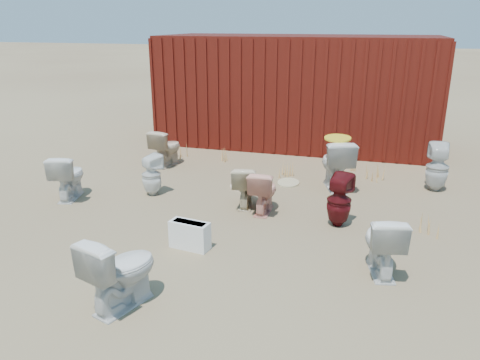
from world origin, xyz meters
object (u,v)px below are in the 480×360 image
(toilet_front_e, at_px, (382,243))
(loose_tank, at_px, (190,235))
(toilet_back_a, at_px, (151,175))
(toilet_back_e, at_px, (437,167))
(toilet_front_c, at_px, (121,270))
(toilet_back_beige_right, at_px, (245,186))
(shipping_container, at_px, (297,91))
(toilet_back_beige_left, at_px, (166,148))
(toilet_front_a, at_px, (68,176))
(toilet_front_maroon, at_px, (339,200))
(toilet_front_pink, at_px, (263,191))
(toilet_back_yellowlid, at_px, (336,164))

(toilet_front_e, relative_size, loose_tank, 1.43)
(toilet_back_a, height_order, toilet_back_e, toilet_back_e)
(toilet_back_a, height_order, loose_tank, toilet_back_a)
(toilet_front_c, height_order, toilet_back_beige_right, toilet_front_c)
(shipping_container, height_order, loose_tank, shipping_container)
(toilet_back_beige_left, distance_m, toilet_back_e, 4.92)
(toilet_front_a, distance_m, toilet_back_e, 5.99)
(toilet_back_beige_right, distance_m, toilet_back_e, 3.26)
(toilet_front_c, bearing_deg, shipping_container, -75.49)
(toilet_front_e, height_order, toilet_back_a, toilet_front_e)
(toilet_front_a, height_order, toilet_back_beige_left, toilet_front_a)
(toilet_back_beige_left, bearing_deg, toilet_front_maroon, 161.05)
(toilet_front_c, xyz_separation_m, toilet_back_beige_left, (-1.62, 4.52, -0.03))
(toilet_front_pink, xyz_separation_m, toilet_back_beige_left, (-2.38, 1.77, 0.04))
(toilet_front_a, relative_size, toilet_back_yellowlid, 0.84)
(toilet_back_a, bearing_deg, toilet_back_beige_right, -153.06)
(toilet_front_pink, bearing_deg, shipping_container, -86.55)
(toilet_front_maroon, xyz_separation_m, toilet_back_beige_right, (-1.43, 0.35, -0.05))
(toilet_front_e, bearing_deg, toilet_front_pink, -51.14)
(toilet_back_yellowlid, bearing_deg, toilet_back_beige_right, 24.70)
(toilet_front_a, bearing_deg, toilet_back_yellowlid, -171.24)
(toilet_back_yellowlid, bearing_deg, shipping_container, -87.17)
(toilet_front_c, distance_m, toilet_front_e, 2.81)
(toilet_front_c, distance_m, toilet_back_e, 5.55)
(shipping_container, relative_size, toilet_back_yellowlid, 6.97)
(toilet_back_beige_right, bearing_deg, toilet_front_e, 133.74)
(loose_tank, bearing_deg, toilet_front_e, 9.48)
(toilet_front_maroon, relative_size, toilet_back_yellowlid, 0.86)
(loose_tank, bearing_deg, toilet_front_maroon, 43.64)
(toilet_front_a, bearing_deg, toilet_back_a, -170.62)
(toilet_back_a, xyz_separation_m, toilet_back_beige_right, (1.58, -0.04, -0.01))
(shipping_container, relative_size, loose_tank, 12.00)
(toilet_back_e, bearing_deg, toilet_front_e, 73.85)
(toilet_front_pink, xyz_separation_m, toilet_front_c, (-0.76, -2.75, 0.07))
(toilet_front_e, bearing_deg, loose_tank, -11.03)
(shipping_container, relative_size, toilet_back_a, 8.87)
(shipping_container, distance_m, toilet_back_beige_right, 4.29)
(toilet_back_yellowlid, xyz_separation_m, loose_tank, (-1.51, -2.74, -0.26))
(toilet_front_e, relative_size, toilet_back_a, 1.06)
(toilet_back_a, distance_m, toilet_back_beige_left, 1.65)
(toilet_front_c, height_order, toilet_front_maroon, toilet_front_c)
(toilet_front_maroon, distance_m, toilet_back_beige_right, 1.47)
(shipping_container, xyz_separation_m, toilet_back_beige_right, (-0.04, -4.20, -0.88))
(toilet_front_a, relative_size, toilet_back_a, 1.07)
(toilet_back_e, bearing_deg, toilet_front_c, 53.00)
(toilet_front_e, xyz_separation_m, toilet_back_yellowlid, (-0.76, 2.69, 0.07))
(toilet_front_maroon, bearing_deg, shipping_container, -57.53)
(toilet_back_a, bearing_deg, toilet_back_yellowlid, -129.60)
(toilet_front_e, distance_m, loose_tank, 2.29)
(toilet_front_c, bearing_deg, toilet_front_pink, -87.12)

